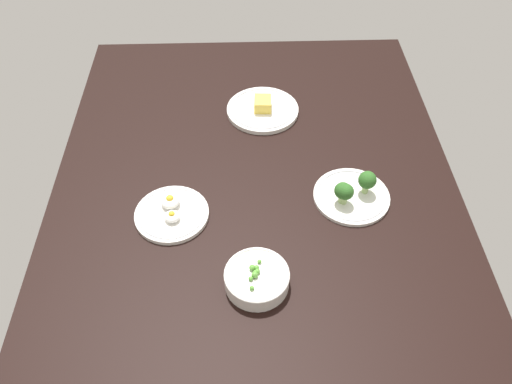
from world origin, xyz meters
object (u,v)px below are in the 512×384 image
(plate_eggs, at_px, (172,213))
(bowl_peas, at_px, (257,278))
(plate_broccoli, at_px, (352,193))
(plate_cheese, at_px, (263,109))

(plate_eggs, distance_m, bowl_peas, 0.31)
(plate_eggs, distance_m, plate_broccoli, 0.49)
(plate_cheese, bearing_deg, plate_broccoli, 30.51)
(plate_broccoli, distance_m, bowl_peas, 0.37)
(plate_cheese, relative_size, plate_broccoli, 1.11)
(plate_broccoli, bearing_deg, plate_eggs, -84.82)
(plate_eggs, bearing_deg, plate_broccoli, 95.18)
(plate_cheese, relative_size, plate_eggs, 1.17)
(plate_cheese, height_order, plate_broccoli, plate_broccoli)
(plate_broccoli, relative_size, bowl_peas, 1.34)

